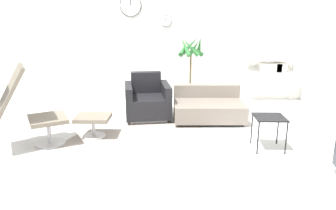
{
  "coord_description": "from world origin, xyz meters",
  "views": [
    {
      "loc": [
        0.38,
        -4.33,
        1.86
      ],
      "look_at": [
        0.28,
        0.39,
        0.55
      ],
      "focal_mm": 35.0,
      "sensor_mm": 36.0,
      "label": 1
    }
  ],
  "objects_px": {
    "side_table": "(269,120)",
    "shelf_unit": "(273,65)",
    "lounge_chair": "(15,97)",
    "couch_low": "(208,108)",
    "armchair_red": "(147,102)",
    "ottoman": "(93,121)",
    "potted_plant": "(191,71)"
  },
  "relations": [
    {
      "from": "shelf_unit",
      "to": "lounge_chair",
      "type": "bearing_deg",
      "value": -147.54
    },
    {
      "from": "side_table",
      "to": "shelf_unit",
      "type": "height_order",
      "value": "shelf_unit"
    },
    {
      "from": "potted_plant",
      "to": "shelf_unit",
      "type": "relative_size",
      "value": 0.86
    },
    {
      "from": "lounge_chair",
      "to": "side_table",
      "type": "bearing_deg",
      "value": 62.74
    },
    {
      "from": "couch_low",
      "to": "shelf_unit",
      "type": "xyz_separation_m",
      "value": [
        1.51,
        1.3,
        0.59
      ]
    },
    {
      "from": "ottoman",
      "to": "potted_plant",
      "type": "relative_size",
      "value": 0.36
    },
    {
      "from": "side_table",
      "to": "potted_plant",
      "type": "relative_size",
      "value": 0.33
    },
    {
      "from": "ottoman",
      "to": "side_table",
      "type": "distance_m",
      "value": 2.64
    },
    {
      "from": "armchair_red",
      "to": "shelf_unit",
      "type": "xyz_separation_m",
      "value": [
        2.63,
        1.23,
        0.51
      ]
    },
    {
      "from": "lounge_chair",
      "to": "side_table",
      "type": "distance_m",
      "value": 3.55
    },
    {
      "from": "lounge_chair",
      "to": "side_table",
      "type": "xyz_separation_m",
      "value": [
        3.53,
        0.07,
        -0.34
      ]
    },
    {
      "from": "side_table",
      "to": "potted_plant",
      "type": "xyz_separation_m",
      "value": [
        -1.0,
        2.31,
        0.31
      ]
    },
    {
      "from": "ottoman",
      "to": "side_table",
      "type": "bearing_deg",
      "value": -9.37
    },
    {
      "from": "armchair_red",
      "to": "potted_plant",
      "type": "bearing_deg",
      "value": -143.41
    },
    {
      "from": "side_table",
      "to": "shelf_unit",
      "type": "xyz_separation_m",
      "value": [
        0.79,
        2.67,
        0.38
      ]
    },
    {
      "from": "ottoman",
      "to": "armchair_red",
      "type": "height_order",
      "value": "armchair_red"
    },
    {
      "from": "shelf_unit",
      "to": "side_table",
      "type": "bearing_deg",
      "value": -106.49
    },
    {
      "from": "couch_low",
      "to": "ottoman",
      "type": "bearing_deg",
      "value": 25.2
    },
    {
      "from": "potted_plant",
      "to": "side_table",
      "type": "bearing_deg",
      "value": -66.55
    },
    {
      "from": "ottoman",
      "to": "shelf_unit",
      "type": "height_order",
      "value": "shelf_unit"
    },
    {
      "from": "lounge_chair",
      "to": "couch_low",
      "type": "bearing_deg",
      "value": 88.77
    },
    {
      "from": "potted_plant",
      "to": "shelf_unit",
      "type": "distance_m",
      "value": 1.83
    },
    {
      "from": "armchair_red",
      "to": "potted_plant",
      "type": "height_order",
      "value": "potted_plant"
    },
    {
      "from": "ottoman",
      "to": "armchair_red",
      "type": "xyz_separation_m",
      "value": [
        0.76,
        1.02,
        0.04
      ]
    },
    {
      "from": "armchair_red",
      "to": "side_table",
      "type": "distance_m",
      "value": 2.34
    },
    {
      "from": "couch_low",
      "to": "shelf_unit",
      "type": "relative_size",
      "value": 0.74
    },
    {
      "from": "ottoman",
      "to": "potted_plant",
      "type": "xyz_separation_m",
      "value": [
        1.6,
        1.88,
        0.48
      ]
    },
    {
      "from": "ottoman",
      "to": "couch_low",
      "type": "distance_m",
      "value": 2.11
    },
    {
      "from": "shelf_unit",
      "to": "potted_plant",
      "type": "bearing_deg",
      "value": -168.54
    },
    {
      "from": "ottoman",
      "to": "armchair_red",
      "type": "relative_size",
      "value": 0.56
    },
    {
      "from": "lounge_chair",
      "to": "armchair_red",
      "type": "relative_size",
      "value": 1.38
    },
    {
      "from": "lounge_chair",
      "to": "ottoman",
      "type": "xyz_separation_m",
      "value": [
        0.93,
        0.5,
        -0.5
      ]
    }
  ]
}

